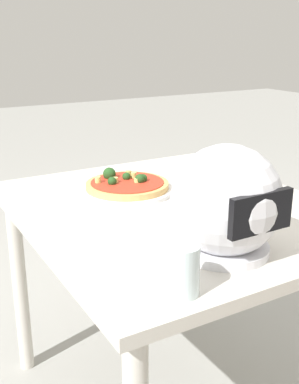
{
  "coord_description": "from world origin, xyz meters",
  "views": [
    {
      "loc": [
        0.7,
        1.08,
        1.17
      ],
      "look_at": [
        0.03,
        -0.09,
        0.72
      ],
      "focal_mm": 44.68,
      "sensor_mm": 36.0,
      "label": 1
    }
  ],
  "objects_px": {
    "dining_table": "(173,235)",
    "drinking_glass": "(181,270)",
    "pizza": "(127,184)",
    "motorcycle_helmet": "(227,203)"
  },
  "relations": [
    {
      "from": "dining_table",
      "to": "drinking_glass",
      "type": "height_order",
      "value": "drinking_glass"
    },
    {
      "from": "pizza",
      "to": "motorcycle_helmet",
      "type": "height_order",
      "value": "motorcycle_helmet"
    },
    {
      "from": "pizza",
      "to": "motorcycle_helmet",
      "type": "xyz_separation_m",
      "value": [
        0.01,
        0.5,
        0.09
      ]
    },
    {
      "from": "pizza",
      "to": "motorcycle_helmet",
      "type": "relative_size",
      "value": 1.04
    },
    {
      "from": "pizza",
      "to": "drinking_glass",
      "type": "bearing_deg",
      "value": 72.04
    },
    {
      "from": "dining_table",
      "to": "motorcycle_helmet",
      "type": "height_order",
      "value": "motorcycle_helmet"
    },
    {
      "from": "drinking_glass",
      "to": "motorcycle_helmet",
      "type": "bearing_deg",
      "value": -151.02
    },
    {
      "from": "dining_table",
      "to": "pizza",
      "type": "bearing_deg",
      "value": -72.27
    },
    {
      "from": "motorcycle_helmet",
      "to": "drinking_glass",
      "type": "bearing_deg",
      "value": 28.98
    },
    {
      "from": "motorcycle_helmet",
      "to": "dining_table",
      "type": "bearing_deg",
      "value": -102.04
    }
  ]
}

